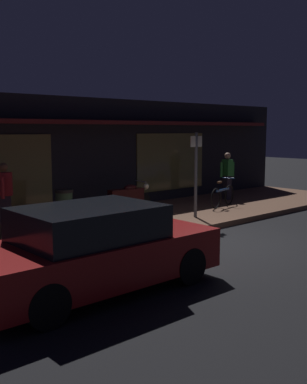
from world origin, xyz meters
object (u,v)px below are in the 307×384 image
Objects in this scene: sign_post at (196,170)px; parked_car_near at (95,249)px; bicycle_parked at (223,196)px; motorcycle at (127,198)px; person_bystander at (227,175)px; person_photographer at (5,194)px; trash_bin at (64,207)px.

sign_post is 0.58× the size of parked_car_near.
sign_post is at bearing -162.20° from bicycle_parked.
bicycle_parked is at bearing -17.57° from motorcycle.
bicycle_parked is at bearing -145.37° from person_bystander.
parked_car_near is at bearing -97.89° from person_photographer.
person_bystander is at bearing -0.10° from trash_bin.
trash_bin is (-6.68, 0.01, -0.41)m from person_bystander.
trash_bin is at bearing 154.18° from sign_post.
person_photographer reaches higher than parked_car_near.
bicycle_parked is 1.78m from person_bystander.
sign_post is 3.80m from trash_bin.
parked_car_near is (-5.41, -2.80, -0.81)m from sign_post.
motorcycle is 1.05× the size of bicycle_parked.
motorcycle is at bearing 46.41° from parked_car_near.
trash_bin is at bearing 179.90° from person_bystander.
parked_car_near is (-7.37, -3.43, 0.20)m from bicycle_parked.
bicycle_parked is 5.38m from trash_bin.
motorcycle reaches higher than trash_bin.
parked_car_near reaches higher than trash_bin.
sign_post reaches higher than motorcycle.
sign_post is at bearing -25.82° from trash_bin.
sign_post is (4.73, -2.08, 0.48)m from person_photographer.
motorcycle is 2.19m from sign_post.
person_photographer is at bearing 167.80° from bicycle_parked.
bicycle_parked is 0.97× the size of person_photographer.
bicycle_parked is at bearing 17.80° from sign_post.
person_photographer is 4.93m from parked_car_near.
trash_bin is at bearing -18.46° from person_photographer.
person_photographer is (-3.54, 0.45, 0.38)m from motorcycle.
person_bystander is at bearing 25.40° from sign_post.
sign_post is at bearing -154.60° from person_bystander.
motorcycle is 3.31m from bicycle_parked.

